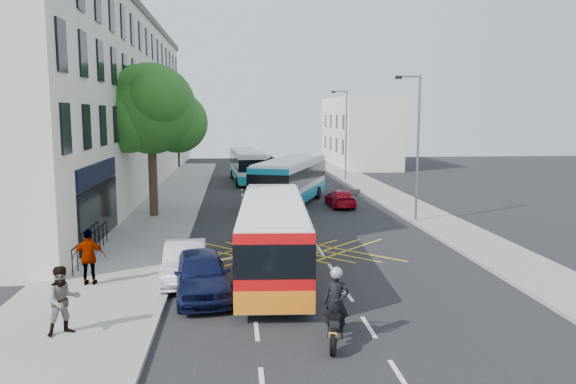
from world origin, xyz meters
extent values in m
plane|color=black|center=(0.00, 0.00, 0.00)|extent=(120.00, 120.00, 0.00)
cube|color=gray|center=(-8.50, 15.00, 0.07)|extent=(5.00, 70.00, 0.15)
cube|color=gray|center=(7.50, 15.00, 0.07)|extent=(3.00, 70.00, 0.15)
cube|color=beige|center=(-14.00, 24.50, 6.50)|extent=(8.00, 45.00, 13.00)
cube|color=#59544C|center=(-14.00, 24.50, 13.25)|extent=(8.30, 45.00, 0.50)
cube|color=black|center=(-9.95, 8.00, 3.40)|extent=(0.12, 7.00, 0.90)
cube|color=black|center=(-9.95, 8.00, 1.60)|extent=(0.12, 7.00, 2.60)
cube|color=silver|center=(-14.00, 55.00, 5.00)|extent=(8.00, 20.00, 10.00)
cube|color=silver|center=(11.00, 48.00, 4.00)|extent=(6.00, 18.00, 8.00)
cylinder|color=#382619|center=(-8.50, 15.00, 2.35)|extent=(0.50, 0.50, 4.40)
sphere|color=#225F1B|center=(-8.50, 15.00, 6.35)|extent=(5.20, 5.20, 5.20)
sphere|color=#225F1B|center=(-7.10, 15.80, 5.55)|extent=(3.60, 3.60, 3.60)
sphere|color=#225F1B|center=(-9.70, 14.40, 5.75)|extent=(3.80, 3.80, 3.80)
sphere|color=#225F1B|center=(-7.90, 13.70, 6.95)|extent=(3.40, 3.40, 3.40)
sphere|color=#225F1B|center=(-9.30, 16.10, 7.35)|extent=(3.20, 3.20, 3.20)
cylinder|color=slate|center=(6.30, 12.00, 4.15)|extent=(0.14, 0.14, 8.00)
cylinder|color=slate|center=(5.70, 12.00, 8.05)|extent=(1.20, 0.10, 0.10)
cube|color=black|center=(5.10, 12.00, 8.00)|extent=(0.35, 0.15, 0.18)
cylinder|color=slate|center=(6.30, 32.00, 4.15)|extent=(0.14, 0.14, 8.00)
cylinder|color=slate|center=(5.70, 32.00, 8.05)|extent=(1.20, 0.10, 0.10)
cube|color=black|center=(5.10, 32.00, 8.00)|extent=(0.35, 0.15, 0.18)
cube|color=silver|center=(-2.36, 2.41, 1.54)|extent=(2.92, 10.24, 2.44)
cube|color=silver|center=(-2.36, 2.41, 2.81)|extent=(2.72, 10.03, 0.11)
cube|color=black|center=(-2.36, 2.41, 1.89)|extent=(2.98, 10.31, 1.01)
cube|color=orange|center=(-2.36, 2.41, 0.69)|extent=(2.97, 10.30, 0.69)
cube|color=red|center=(-2.67, -2.61, 1.56)|extent=(2.34, 0.24, 2.30)
cube|color=#FF0C0C|center=(-3.57, -2.56, 0.92)|extent=(0.25, 0.08, 0.25)
cube|color=#FF0C0C|center=(-1.77, -2.67, 0.92)|extent=(0.25, 0.08, 0.25)
cylinder|color=black|center=(-3.34, 5.24, 0.41)|extent=(0.31, 0.84, 0.83)
cylinder|color=black|center=(-1.04, 5.10, 0.41)|extent=(0.31, 0.84, 0.83)
cylinder|color=black|center=(-3.72, -0.91, 0.41)|extent=(0.31, 0.84, 0.83)
cylinder|color=black|center=(-1.42, -1.06, 0.41)|extent=(0.31, 0.84, 0.83)
cube|color=silver|center=(-0.01, 19.01, 1.67)|extent=(6.08, 11.13, 2.64)
cube|color=silver|center=(-0.01, 19.01, 3.03)|extent=(5.82, 10.86, 0.12)
cube|color=black|center=(-0.01, 19.01, 2.04)|extent=(6.16, 11.21, 1.09)
cube|color=#0D80A8|center=(-0.01, 19.01, 0.75)|extent=(6.15, 11.20, 0.75)
cube|color=#0D86AC|center=(-1.87, 13.90, 1.69)|extent=(2.41, 0.96, 2.49)
cube|color=#FF0C0C|center=(-2.81, 14.23, 0.99)|extent=(0.26, 0.14, 0.25)
cube|color=#FF0C0C|center=(-0.94, 13.55, 0.99)|extent=(0.26, 0.14, 0.25)
cylinder|color=black|center=(-0.16, 22.24, 0.45)|extent=(0.57, 0.94, 0.90)
cylinder|color=black|center=(2.18, 21.39, 0.45)|extent=(0.57, 0.94, 0.90)
cylinder|color=black|center=(-2.44, 15.98, 0.45)|extent=(0.57, 0.94, 0.90)
cylinder|color=black|center=(-0.10, 15.13, 0.45)|extent=(0.57, 0.94, 0.90)
cube|color=silver|center=(-2.65, 32.15, 1.54)|extent=(3.04, 10.26, 2.44)
cube|color=silver|center=(-2.65, 32.15, 2.80)|extent=(2.85, 10.04, 0.11)
cube|color=black|center=(-2.65, 32.15, 1.89)|extent=(3.11, 10.32, 1.01)
cube|color=#0C9694|center=(-2.65, 32.15, 0.69)|extent=(3.10, 10.31, 0.69)
cube|color=silver|center=(-2.27, 27.13, 1.56)|extent=(2.34, 0.27, 2.30)
cube|color=#FF0C0C|center=(-3.17, 27.06, 0.92)|extent=(0.25, 0.08, 0.25)
cube|color=#FF0C0C|center=(-1.38, 27.19, 0.92)|extent=(0.25, 0.08, 0.25)
cylinder|color=black|center=(-4.00, 34.81, 0.41)|extent=(0.32, 0.84, 0.83)
cylinder|color=black|center=(-1.71, 34.98, 0.41)|extent=(0.32, 0.84, 0.83)
cylinder|color=black|center=(-3.54, 28.67, 0.41)|extent=(0.32, 0.84, 0.83)
cylinder|color=black|center=(-1.25, 28.84, 0.41)|extent=(0.32, 0.84, 0.83)
cylinder|color=black|center=(-1.34, -4.76, 0.35)|extent=(0.31, 0.71, 0.70)
cylinder|color=black|center=(-0.92, -3.17, 0.35)|extent=(0.31, 0.71, 0.70)
cube|color=black|center=(-1.13, -3.97, 0.68)|extent=(0.57, 1.33, 0.24)
cube|color=black|center=(-1.06, -3.70, 0.88)|extent=(0.42, 0.55, 0.22)
cube|color=black|center=(-1.20, -4.23, 0.82)|extent=(0.41, 0.60, 0.11)
cylinder|color=slate|center=(-0.93, -3.23, 0.77)|extent=(0.18, 0.48, 0.92)
cylinder|color=slate|center=(-0.98, -3.38, 1.15)|extent=(0.65, 0.21, 0.04)
cube|color=gold|center=(-1.39, -4.94, 0.60)|extent=(0.20, 0.07, 0.14)
imported|color=black|center=(-1.14, -4.02, 1.11)|extent=(0.78, 0.61, 1.89)
sphere|color=#99999E|center=(-1.14, -4.02, 1.92)|extent=(0.33, 0.33, 0.33)
imported|color=black|center=(-4.90, 0.25, 0.77)|extent=(2.41, 4.71, 1.53)
imported|color=#B3B5BC|center=(-5.60, 2.12, 0.70)|extent=(1.62, 4.27, 1.39)
imported|color=#AE0718|center=(3.14, 17.87, 0.57)|extent=(1.64, 3.92, 1.13)
imported|color=#3F4046|center=(-0.28, 44.00, 0.74)|extent=(2.78, 5.48, 1.49)
imported|color=#999BA0|center=(2.50, 35.61, 0.64)|extent=(1.58, 3.78, 1.28)
imported|color=gray|center=(-8.38, -3.07, 1.09)|extent=(1.15, 1.08, 1.88)
imported|color=gray|center=(-8.81, 1.45, 1.12)|extent=(1.15, 0.51, 1.93)
camera|label=1|loc=(-3.76, -18.04, 6.03)|focal=35.00mm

